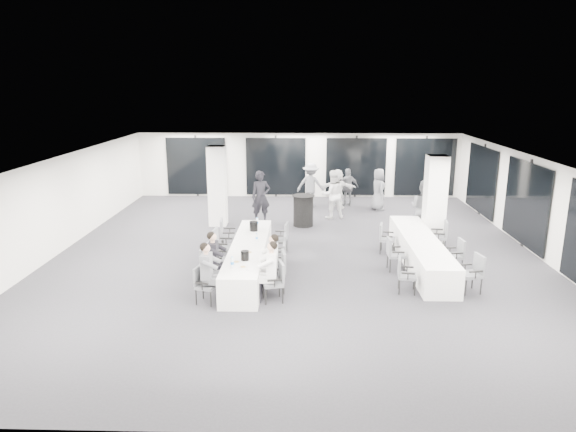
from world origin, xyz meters
The scene contains 42 objects.
room centered at (0.89, 1.11, 1.39)m, with size 14.04×16.04×2.84m.
column_left centered at (-2.80, 3.20, 1.40)m, with size 0.60×0.60×2.80m, color white.
column_right centered at (4.20, 1.00, 1.40)m, with size 0.60×0.60×2.80m, color white.
banquet_table_main centered at (-1.24, -1.46, 0.38)m, with size 0.90×5.00×0.75m, color silver.
banquet_table_side centered at (3.44, -0.78, 0.38)m, with size 0.90×5.00×0.75m, color silver.
cocktail_table centered at (0.21, 3.15, 0.56)m, with size 0.79×0.79×1.10m.
chair_main_left_near centered at (-2.07, -3.48, 0.49)m, with size 0.53×0.55×0.86m.
chair_main_left_second centered at (-2.08, -2.63, 0.59)m, with size 0.53×0.60×1.04m.
chair_main_left_mid centered at (-2.08, -1.87, 0.54)m, with size 0.54×0.58×0.95m.
chair_main_left_fourth centered at (-2.08, -0.85, 0.57)m, with size 0.55×0.60×1.00m.
chair_main_left_far centered at (-2.08, 0.24, 0.56)m, with size 0.53×0.58×0.97m.
chair_main_right_near centered at (-0.42, -3.33, 0.52)m, with size 0.56×0.58×0.92m.
chair_main_right_second centered at (-0.41, -2.78, 0.57)m, with size 0.57×0.62×1.00m.
chair_main_right_mid centered at (-0.42, -1.70, 0.49)m, with size 0.44×0.50×0.86m.
chair_main_right_fourth centered at (-0.42, -0.97, 0.51)m, with size 0.47×0.52×0.89m.
chair_main_right_far centered at (-0.41, 0.13, 0.52)m, with size 0.51×0.55×0.91m.
chair_side_left_near centered at (2.62, -2.74, 0.49)m, with size 0.49×0.53×0.86m.
chair_side_left_mid centered at (2.61, -1.24, 0.51)m, with size 0.47×0.52×0.89m.
chair_side_left_far centered at (2.62, 0.23, 0.50)m, with size 0.53×0.56×0.88m.
chair_side_right_near centered at (4.27, -2.68, 0.53)m, with size 0.55×0.59×0.93m.
chair_side_right_mid centered at (4.27, -1.26, 0.50)m, with size 0.49×0.53×0.88m.
chair_side_right_far centered at (4.27, 0.35, 0.55)m, with size 0.55×0.59×0.96m.
seated_guest_a centered at (-1.91, -3.50, 0.81)m, with size 0.50×0.38×1.44m.
seated_guest_b centered at (-1.91, -2.63, 0.81)m, with size 0.50×0.38×1.44m.
seated_guest_c centered at (-0.58, -3.35, 0.81)m, with size 0.50×0.38×1.44m.
seated_guest_d centered at (-0.58, -2.79, 0.81)m, with size 0.50×0.38×1.44m.
standing_guest_a centered at (-1.31, 3.57, 1.06)m, with size 0.78×0.63×2.13m, color black.
standing_guest_b centered at (1.28, 4.26, 1.02)m, with size 0.99×0.60×2.05m, color silver.
standing_guest_c centered at (0.52, 6.10, 1.01)m, with size 1.31×0.67×2.03m, color slate.
standing_guest_d centered at (2.03, 6.24, 0.88)m, with size 1.04×0.58×1.76m, color slate.
standing_guest_e centered at (3.17, 5.62, 0.93)m, with size 0.90×0.55×1.86m, color slate.
standing_guest_f centered at (1.57, 5.83, 0.91)m, with size 1.66×0.64×1.81m, color silver.
standing_guest_h centered at (4.11, 2.01, 1.06)m, with size 1.02×0.62×2.11m, color slate.
ice_bucket_near centered at (-1.20, -2.68, 0.86)m, with size 0.20×0.20×0.23m, color black.
ice_bucket_far centered at (-1.22, -0.13, 0.89)m, with size 0.24×0.24×0.28m, color black.
water_bottle_a centered at (-1.44, -3.17, 0.87)m, with size 0.08×0.08×0.24m, color silver.
water_bottle_b centered at (-1.05, -1.10, 0.85)m, with size 0.06×0.06×0.20m, color silver.
water_bottle_c centered at (-1.17, 0.39, 0.87)m, with size 0.08×0.08×0.24m, color silver.
plate_a centered at (-1.38, -2.85, 0.76)m, with size 0.22×0.22×0.03m.
plate_b centered at (-1.19, -3.19, 0.76)m, with size 0.20×0.20×0.03m.
plate_c centered at (-1.15, -2.12, 0.76)m, with size 0.20×0.20×0.03m.
wine_glass centered at (-1.07, -3.38, 0.90)m, with size 0.08×0.08×0.20m.
Camera 1 is at (0.17, -14.32, 4.86)m, focal length 32.00 mm.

